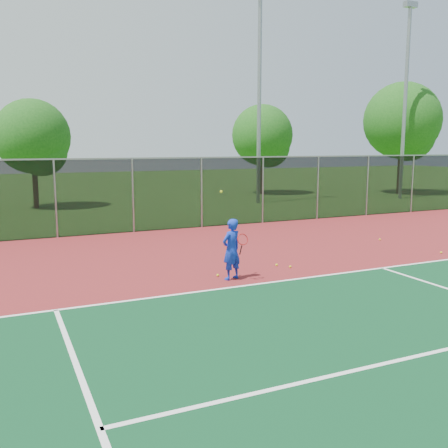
% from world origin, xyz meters
% --- Properties ---
extents(ground, '(120.00, 120.00, 0.00)m').
position_xyz_m(ground, '(0.00, 0.00, 0.00)').
color(ground, '#2D601B').
rests_on(ground, ground).
extents(court_apron, '(30.00, 20.00, 0.02)m').
position_xyz_m(court_apron, '(0.00, 2.00, 0.01)').
color(court_apron, maroon).
rests_on(court_apron, ground).
extents(fence_back, '(30.00, 0.06, 3.03)m').
position_xyz_m(fence_back, '(0.00, 12.00, 1.56)').
color(fence_back, black).
rests_on(fence_back, court_apron).
extents(tennis_player, '(0.69, 0.69, 2.37)m').
position_xyz_m(tennis_player, '(-2.47, 3.74, 0.83)').
color(tennis_player, '#132EB3').
rests_on(tennis_player, court_apron).
extents(practice_ball_0, '(0.07, 0.07, 0.07)m').
position_xyz_m(practice_ball_0, '(-0.39, 4.16, 0.06)').
color(practice_ball_0, yellow).
rests_on(practice_ball_0, court_apron).
extents(practice_ball_2, '(0.07, 0.07, 0.07)m').
position_xyz_m(practice_ball_2, '(-2.69, 4.15, 0.06)').
color(practice_ball_2, yellow).
rests_on(practice_ball_2, court_apron).
extents(practice_ball_4, '(0.07, 0.07, 0.07)m').
position_xyz_m(practice_ball_4, '(5.16, 3.76, 0.06)').
color(practice_ball_4, yellow).
rests_on(practice_ball_4, court_apron).
extents(practice_ball_5, '(0.07, 0.07, 0.07)m').
position_xyz_m(practice_ball_5, '(-0.64, 4.51, 0.06)').
color(practice_ball_5, yellow).
rests_on(practice_ball_5, court_apron).
extents(practice_ball_6, '(0.07, 0.07, 0.07)m').
position_xyz_m(practice_ball_6, '(4.92, 6.39, 0.06)').
color(practice_ball_6, yellow).
rests_on(practice_ball_6, court_apron).
extents(floodlight_n, '(0.90, 0.40, 12.54)m').
position_xyz_m(floodlight_n, '(6.65, 19.20, 7.05)').
color(floodlight_n, gray).
rests_on(floodlight_n, ground).
extents(floodlight_ne, '(0.90, 0.40, 12.54)m').
position_xyz_m(floodlight_ne, '(16.64, 17.65, 7.05)').
color(floodlight_ne, gray).
rests_on(floodlight_ne, ground).
extents(tree_back_left, '(4.16, 4.16, 6.11)m').
position_xyz_m(tree_back_left, '(-5.94, 22.14, 3.83)').
color(tree_back_left, '#3A2415').
rests_on(tree_back_left, ground).
extents(tree_back_mid, '(4.40, 4.40, 6.46)m').
position_xyz_m(tree_back_mid, '(9.77, 24.20, 4.06)').
color(tree_back_mid, '#3A2415').
rests_on(tree_back_mid, ground).
extents(tree_back_right, '(5.47, 5.47, 8.03)m').
position_xyz_m(tree_back_right, '(18.97, 20.08, 5.04)').
color(tree_back_right, '#3A2415').
rests_on(tree_back_right, ground).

